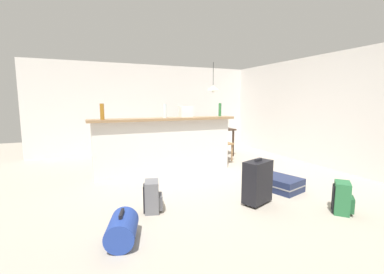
# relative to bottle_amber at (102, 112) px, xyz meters

# --- Properties ---
(ground_plane) EXTENTS (13.00, 13.00, 0.05)m
(ground_plane) POSITION_rel_bottle_amber_xyz_m (1.62, -0.45, -1.31)
(ground_plane) COLOR #ADA393
(wall_back) EXTENTS (6.60, 0.10, 2.50)m
(wall_back) POSITION_rel_bottle_amber_xyz_m (1.62, 2.60, -0.04)
(wall_back) COLOR silver
(wall_back) RESTS_ON ground_plane
(wall_right) EXTENTS (0.10, 6.00, 2.50)m
(wall_right) POSITION_rel_bottle_amber_xyz_m (4.67, -0.15, -0.04)
(wall_right) COLOR silver
(wall_right) RESTS_ON ground_plane
(partition_half_wall) EXTENTS (2.80, 0.20, 1.10)m
(partition_half_wall) POSITION_rel_bottle_amber_xyz_m (1.20, 0.09, -0.74)
(partition_half_wall) COLOR silver
(partition_half_wall) RESTS_ON ground_plane
(bar_countertop) EXTENTS (2.96, 0.40, 0.05)m
(bar_countertop) POSITION_rel_bottle_amber_xyz_m (1.20, 0.09, -0.17)
(bar_countertop) COLOR #93704C
(bar_countertop) RESTS_ON partition_half_wall
(bottle_amber) EXTENTS (0.07, 0.07, 0.29)m
(bottle_amber) POSITION_rel_bottle_amber_xyz_m (0.00, 0.00, 0.00)
(bottle_amber) COLOR #9E661E
(bottle_amber) RESTS_ON bar_countertop
(bottle_clear) EXTENTS (0.08, 0.08, 0.28)m
(bottle_clear) POSITION_rel_bottle_amber_xyz_m (1.18, 0.06, -0.00)
(bottle_clear) COLOR silver
(bottle_clear) RESTS_ON bar_countertop
(bottle_green) EXTENTS (0.06, 0.06, 0.29)m
(bottle_green) POSITION_rel_bottle_amber_xyz_m (2.45, 0.10, 0.00)
(bottle_green) COLOR #2D6B38
(bottle_green) RESTS_ON bar_countertop
(grocery_bag) EXTENTS (0.26, 0.18, 0.22)m
(grocery_bag) POSITION_rel_bottle_amber_xyz_m (1.66, 0.13, -0.03)
(grocery_bag) COLOR silver
(grocery_bag) RESTS_ON bar_countertop
(dining_table) EXTENTS (1.10, 0.80, 0.74)m
(dining_table) POSITION_rel_bottle_amber_xyz_m (2.90, 1.35, -0.64)
(dining_table) COLOR #332319
(dining_table) RESTS_ON ground_plane
(dining_chair_near_partition) EXTENTS (0.45, 0.45, 0.93)m
(dining_chair_near_partition) POSITION_rel_bottle_amber_xyz_m (2.87, 0.75, -0.77)
(dining_chair_near_partition) COLOR #9E754C
(dining_chair_near_partition) RESTS_ON ground_plane
(pendant_lamp) EXTENTS (0.34, 0.34, 0.79)m
(pendant_lamp) POSITION_rel_bottle_amber_xyz_m (2.99, 1.43, 0.54)
(pendant_lamp) COLOR black
(suitcase_flat_navy) EXTENTS (0.66, 0.89, 0.22)m
(suitcase_flat_navy) POSITION_rel_bottle_amber_xyz_m (2.63, -1.61, -1.18)
(suitcase_flat_navy) COLOR #1E284C
(suitcase_flat_navy) RESTS_ON ground_plane
(backpack_grey) EXTENTS (0.30, 0.32, 0.42)m
(backpack_grey) POSITION_rel_bottle_amber_xyz_m (0.46, -1.62, -1.09)
(backpack_grey) COLOR slate
(backpack_grey) RESTS_ON ground_plane
(duffel_bag_blue) EXTENTS (0.43, 0.55, 0.34)m
(duffel_bag_blue) POSITION_rel_bottle_amber_xyz_m (-0.04, -2.26, -1.14)
(duffel_bag_blue) COLOR #233D93
(duffel_bag_blue) RESTS_ON ground_plane
(suitcase_upright_black) EXTENTS (0.50, 0.38, 0.67)m
(suitcase_upright_black) POSITION_rel_bottle_amber_xyz_m (1.91, -1.96, -0.96)
(suitcase_upright_black) COLOR black
(suitcase_upright_black) RESTS_ON ground_plane
(backpack_green) EXTENTS (0.34, 0.34, 0.42)m
(backpack_green) POSITION_rel_bottle_amber_xyz_m (2.75, -2.67, -1.09)
(backpack_green) COLOR #286B3D
(backpack_green) RESTS_ON ground_plane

